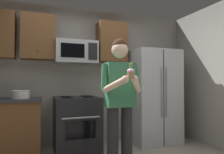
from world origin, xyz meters
TOP-DOWN VIEW (x-y plane):
  - wall_back at (0.00, 1.75)m, footprint 4.40×0.10m
  - oven_range at (-0.15, 1.36)m, footprint 0.76×0.70m
  - microwave at (-0.15, 1.48)m, footprint 0.74×0.41m
  - refrigerator at (1.35, 1.32)m, footprint 0.90×0.75m
  - cabinet_row_upper at (-0.72, 1.53)m, footprint 2.78×0.36m
  - bowl_large_white at (-1.06, 1.39)m, footprint 0.28×0.28m
  - person at (0.22, 0.29)m, footprint 0.60×0.48m
  - cupcake at (0.22, -0.04)m, footprint 0.09×0.09m

SIDE VIEW (x-z plane):
  - oven_range at x=-0.15m, z-range 0.00..0.93m
  - refrigerator at x=1.35m, z-range 0.00..1.80m
  - bowl_large_white at x=-1.06m, z-range 0.92..1.05m
  - person at x=0.22m, z-range 0.11..1.88m
  - cupcake at x=0.22m, z-range 1.21..1.38m
  - wall_back at x=0.00m, z-range 0.00..2.60m
  - microwave at x=-0.15m, z-range 1.52..1.92m
  - cabinet_row_upper at x=-0.72m, z-range 1.57..2.33m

